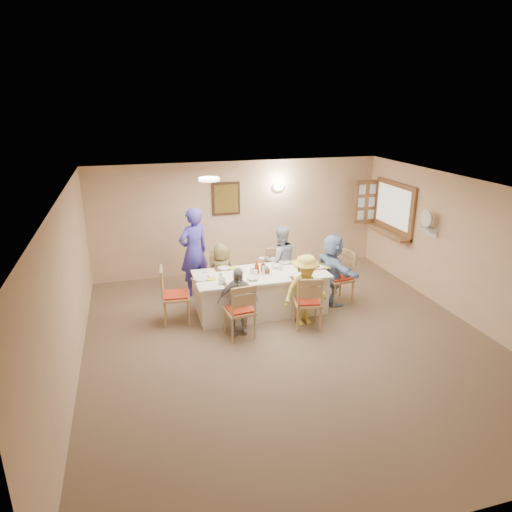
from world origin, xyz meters
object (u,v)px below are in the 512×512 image
object	(u,v)px
chair_front_right	(308,301)
diner_front_left	(238,301)
chair_front_left	(240,309)
diner_front_right	(305,290)
chair_left_end	(176,295)
serving_hatch	(394,208)
desk_fan	(428,222)
condiment_ketchup	(257,267)
caregiver	(194,252)
chair_back_right	(278,271)
dining_table	(261,292)
chair_right_end	(338,277)
diner_back_left	(221,273)
diner_right_end	(333,269)
chair_back_left	(220,276)
diner_back_right	(280,261)

from	to	relation	value
chair_front_right	diner_front_left	size ratio (longest dim) A/B	0.83
chair_front_left	diner_front_right	size ratio (longest dim) A/B	0.76
chair_left_end	serving_hatch	bearing A→B (deg)	-71.86
desk_fan	condiment_ketchup	xyz separation A→B (m)	(-3.33, 0.21, -0.67)
chair_front_right	diner_front_right	bearing A→B (deg)	-78.27
caregiver	desk_fan	bearing A→B (deg)	137.74
chair_left_end	chair_back_right	bearing A→B (deg)	-64.55
dining_table	chair_right_end	xyz separation A→B (m)	(1.55, 0.00, 0.14)
chair_back_right	diner_back_left	bearing A→B (deg)	179.67
chair_right_end	chair_front_left	bearing A→B (deg)	-78.04
diner_back_left	condiment_ketchup	bearing A→B (deg)	125.74
diner_right_end	chair_back_left	bearing A→B (deg)	62.14
chair_front_left	chair_front_right	xyz separation A→B (m)	(1.20, 0.00, -0.00)
diner_front_left	diner_front_right	size ratio (longest dim) A/B	0.92
chair_front_left	diner_right_end	bearing A→B (deg)	-164.68
chair_front_left	caregiver	size ratio (longest dim) A/B	0.55
serving_hatch	diner_front_left	distance (m)	4.45
chair_front_left	desk_fan	bearing A→B (deg)	-177.54
serving_hatch	chair_back_right	world-z (taller)	serving_hatch
chair_front_left	chair_front_right	world-z (taller)	chair_front_left
chair_front_right	chair_front_left	bearing A→B (deg)	11.73
chair_back_left	diner_front_left	size ratio (longest dim) A/B	0.81
chair_back_left	chair_back_right	world-z (taller)	chair_back_left
chair_left_end	diner_front_left	xyz separation A→B (m)	(0.95, -0.68, 0.07)
desk_fan	dining_table	distance (m)	3.46
dining_table	diner_front_right	world-z (taller)	diner_front_right
chair_back_right	condiment_ketchup	xyz separation A→B (m)	(-0.68, -0.80, 0.43)
desk_fan	dining_table	bearing A→B (deg)	176.33
diner_front_left	diner_front_right	distance (m)	1.20
serving_hatch	chair_left_end	bearing A→B (deg)	-166.90
chair_back_right	chair_right_end	size ratio (longest dim) A/B	0.87
chair_back_left	condiment_ketchup	world-z (taller)	condiment_ketchup
desk_fan	chair_left_end	xyz separation A→B (m)	(-4.80, 0.21, -1.03)
dining_table	diner_front_left	bearing A→B (deg)	-131.42
desk_fan	chair_front_right	world-z (taller)	desk_fan
chair_front_left	diner_right_end	world-z (taller)	diner_right_end
chair_back_left	caregiver	bearing A→B (deg)	153.58
chair_left_end	diner_front_right	world-z (taller)	diner_front_right
desk_fan	chair_front_left	xyz separation A→B (m)	(-3.85, -0.59, -1.06)
diner_front_right	caregiver	xyz separation A→B (m)	(-1.65, 1.83, 0.26)
desk_fan	diner_right_end	world-z (taller)	desk_fan
desk_fan	diner_front_right	size ratio (longest dim) A/B	0.23
chair_front_left	diner_front_left	size ratio (longest dim) A/B	0.83
serving_hatch	chair_back_left	size ratio (longest dim) A/B	1.57
serving_hatch	diner_back_right	distance (m)	2.90
dining_table	chair_right_end	bearing A→B (deg)	0.00
chair_back_left	caregiver	distance (m)	0.71
chair_left_end	condiment_ketchup	world-z (taller)	chair_left_end
chair_back_right	diner_right_end	world-z (taller)	diner_right_end
chair_back_right	dining_table	bearing A→B (deg)	-132.91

